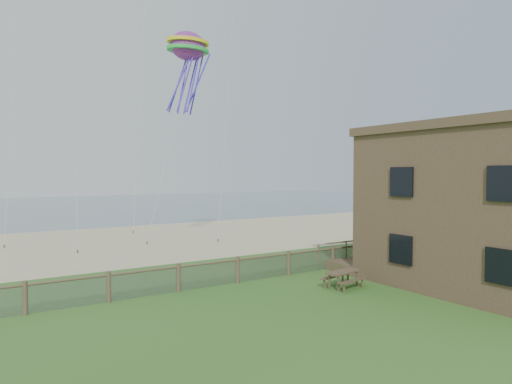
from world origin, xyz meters
TOP-DOWN VIEW (x-y plane):
  - ground at (0.00, 0.00)m, footprint 160.00×160.00m
  - sand_beach at (0.00, 22.00)m, footprint 72.00×20.00m
  - ocean at (0.00, 66.00)m, footprint 160.00×68.00m
  - chainlink_fence at (0.00, 6.00)m, footprint 36.20×0.20m
  - motel_deck at (13.00, 5.00)m, footprint 15.00×2.00m
  - picnic_table at (3.56, 2.63)m, footprint 1.98×1.63m
  - octopus_kite at (2.49, 16.88)m, footprint 3.45×2.79m

SIDE VIEW (x-z plane):
  - ground at x=0.00m, z-range 0.00..0.00m
  - ocean at x=0.00m, z-range -0.01..0.01m
  - sand_beach at x=0.00m, z-range -0.01..0.01m
  - motel_deck at x=13.00m, z-range 0.00..0.50m
  - picnic_table at x=3.56m, z-range 0.00..0.75m
  - chainlink_fence at x=0.00m, z-range -0.07..1.18m
  - octopus_kite at x=2.49m, z-range 9.26..15.50m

